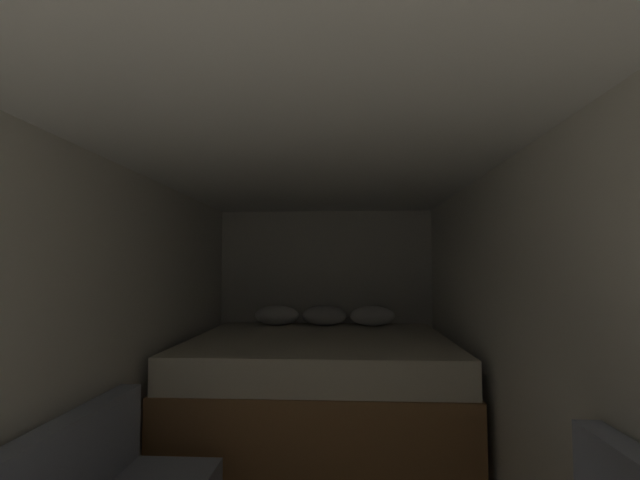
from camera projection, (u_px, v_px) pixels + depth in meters
wall_back at (326, 306)px, 4.89m from camera, size 2.36×0.05×2.04m
wall_left at (90, 343)px, 2.44m from camera, size 0.05×5.00×2.04m
wall_right at (531, 347)px, 2.31m from camera, size 0.05×5.00×2.04m
ceiling_slab at (305, 148)px, 2.44m from camera, size 2.36×5.00×0.05m
bed at (320, 386)px, 3.82m from camera, size 2.14×1.97×1.04m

